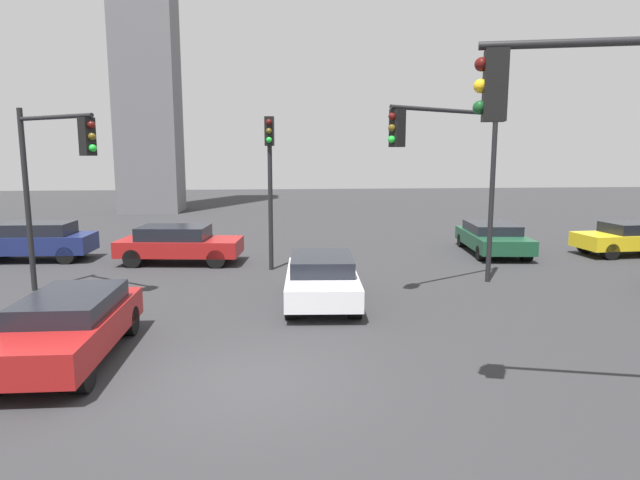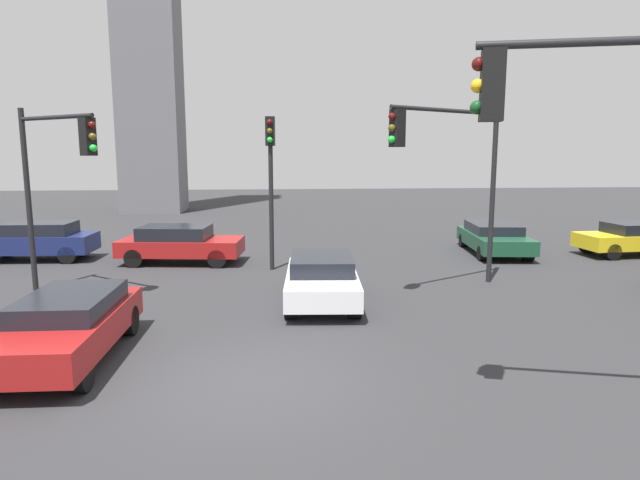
# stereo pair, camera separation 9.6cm
# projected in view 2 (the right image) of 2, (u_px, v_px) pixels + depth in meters

# --- Properties ---
(ground_plane) EXTENTS (107.38, 107.38, 0.00)m
(ground_plane) POSITION_uv_depth(u_px,v_px,m) (251.00, 382.00, 9.98)
(ground_plane) COLOR #2D2D30
(traffic_light_0) EXTENTS (3.98, 2.44, 5.69)m
(traffic_light_0) POSITION_uv_depth(u_px,v_px,m) (451.00, 156.00, 15.91)
(traffic_light_0) COLOR black
(traffic_light_0) RESTS_ON ground_plane
(traffic_light_2) EXTENTS (0.35, 0.47, 5.40)m
(traffic_light_2) POSITION_uv_depth(u_px,v_px,m) (271.00, 165.00, 18.98)
(traffic_light_2) COLOR black
(traffic_light_2) RESTS_ON ground_plane
(traffic_light_3) EXTENTS (2.76, 2.09, 5.45)m
(traffic_light_3) POSITION_uv_depth(u_px,v_px,m) (55.00, 164.00, 15.31)
(traffic_light_3) COLOR black
(traffic_light_3) RESTS_ON ground_plane
(car_1) EXTENTS (4.47, 1.94, 1.49)m
(car_1) POSITION_uv_depth(u_px,v_px,m) (37.00, 240.00, 21.18)
(car_1) COLOR navy
(car_1) RESTS_ON ground_plane
(car_2) EXTENTS (1.93, 4.52, 1.34)m
(car_2) POSITION_uv_depth(u_px,v_px,m) (68.00, 324.00, 10.96)
(car_2) COLOR maroon
(car_2) RESTS_ON ground_plane
(car_4) EXTENTS (4.73, 2.48, 1.42)m
(car_4) POSITION_uv_depth(u_px,v_px,m) (180.00, 243.00, 20.62)
(car_4) COLOR maroon
(car_4) RESTS_ON ground_plane
(car_5) EXTENTS (2.60, 4.84, 1.25)m
(car_5) POSITION_uv_depth(u_px,v_px,m) (494.00, 237.00, 22.63)
(car_5) COLOR #19472D
(car_5) RESTS_ON ground_plane
(car_6) EXTENTS (2.25, 4.44, 1.31)m
(car_6) POSITION_uv_depth(u_px,v_px,m) (322.00, 278.00, 15.19)
(car_6) COLOR silver
(car_6) RESTS_ON ground_plane
(car_7) EXTENTS (4.54, 2.14, 1.34)m
(car_7) POSITION_uv_depth(u_px,v_px,m) (634.00, 238.00, 22.20)
(car_7) COLOR yellow
(car_7) RESTS_ON ground_plane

